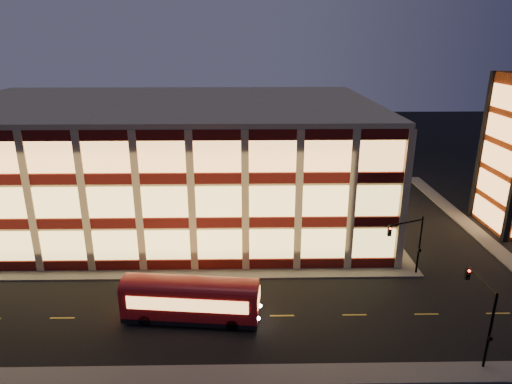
{
  "coord_description": "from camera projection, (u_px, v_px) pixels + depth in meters",
  "views": [
    {
      "loc": [
        7.27,
        -38.17,
        21.85
      ],
      "look_at": [
        8.11,
        8.0,
        6.0
      ],
      "focal_mm": 32.0,
      "sensor_mm": 36.0,
      "label": 1
    }
  ],
  "objects": [
    {
      "name": "sidewalk_near",
      "position": [
        142.0,
        377.0,
        30.75
      ],
      "size": [
        100.0,
        2.0,
        0.15
      ],
      "primitive_type": "cube",
      "color": "#514F4C",
      "rests_on": "ground"
    },
    {
      "name": "sidewalk_office_south",
      "position": [
        142.0,
        274.0,
        43.94
      ],
      "size": [
        54.0,
        2.0,
        0.15
      ],
      "primitive_type": "cube",
      "color": "#514F4C",
      "rests_on": "ground"
    },
    {
      "name": "sidewalk_tower_west",
      "position": [
        452.0,
        211.0,
        59.7
      ],
      "size": [
        2.0,
        30.0,
        0.15
      ],
      "primitive_type": "cube",
      "color": "#514F4C",
      "rests_on": "ground"
    },
    {
      "name": "traffic_signal_near",
      "position": [
        482.0,
        305.0,
        31.7
      ],
      "size": [
        0.32,
        4.45,
        6.0
      ],
      "color": "black",
      "rests_on": "ground"
    },
    {
      "name": "ground",
      "position": [
        172.0,
        280.0,
        43.07
      ],
      "size": [
        200.0,
        200.0,
        0.0
      ],
      "primitive_type": "plane",
      "color": "black",
      "rests_on": "ground"
    },
    {
      "name": "trolley_bus",
      "position": [
        191.0,
        297.0,
        36.47
      ],
      "size": [
        11.12,
        3.85,
        3.69
      ],
      "rotation": [
        0.0,
        0.0,
        -0.11
      ],
      "color": "#9F080B",
      "rests_on": "ground"
    },
    {
      "name": "traffic_signal_far",
      "position": [
        409.0,
        237.0,
        42.34
      ],
      "size": [
        3.79,
        1.87,
        6.0
      ],
      "color": "black",
      "rests_on": "ground"
    },
    {
      "name": "office_building",
      "position": [
        166.0,
        160.0,
        56.66
      ],
      "size": [
        50.45,
        30.45,
        14.5
      ],
      "color": "tan",
      "rests_on": "ground"
    },
    {
      "name": "sidewalk_office_east",
      "position": [
        369.0,
        212.0,
        59.51
      ],
      "size": [
        2.0,
        30.0,
        0.15
      ],
      "primitive_type": "cube",
      "color": "#514F4C",
      "rests_on": "ground"
    }
  ]
}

